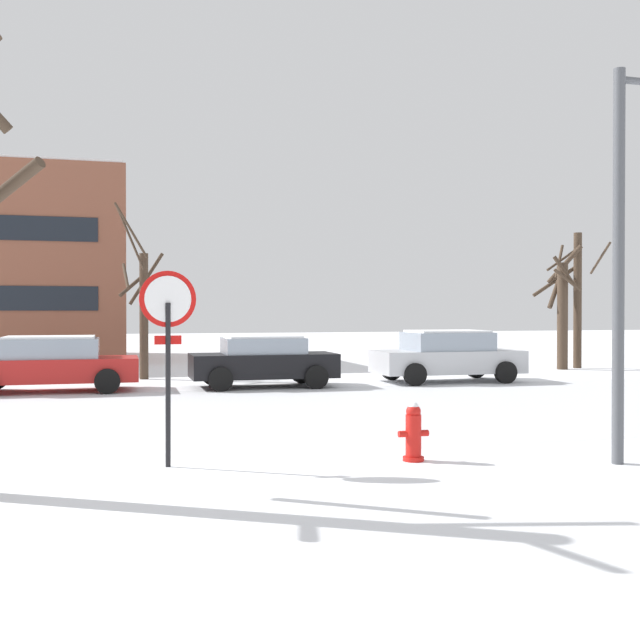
{
  "coord_description": "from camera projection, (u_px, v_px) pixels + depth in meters",
  "views": [
    {
      "loc": [
        -1.3,
        -11.93,
        2.11
      ],
      "look_at": [
        3.49,
        5.52,
        1.89
      ],
      "focal_mm": 43.56,
      "sensor_mm": 36.0,
      "label": 1
    }
  ],
  "objects": [
    {
      "name": "stop_sign",
      "position": [
        168.0,
        329.0,
        10.4
      ],
      "size": [
        0.76,
        0.12,
        2.64
      ],
      "color": "black",
      "rests_on": "ground"
    },
    {
      "name": "tree_far_mid",
      "position": [
        562.0,
        307.0,
        27.8
      ],
      "size": [
        1.65,
        1.64,
        4.5
      ],
      "color": "#423326",
      "rests_on": "ground"
    },
    {
      "name": "ground_plane",
      "position": [
        196.0,
        448.0,
        11.88
      ],
      "size": [
        120.0,
        120.0,
        0.0
      ],
      "primitive_type": "plane",
      "color": "white"
    },
    {
      "name": "tree_far_left",
      "position": [
        142.0,
        306.0,
        23.77
      ],
      "size": [
        1.54,
        1.67,
        5.38
      ],
      "color": "#423326",
      "rests_on": "ground"
    },
    {
      "name": "parked_car_red",
      "position": [
        50.0,
        363.0,
        20.08
      ],
      "size": [
        4.44,
        2.08,
        1.45
      ],
      "color": "red",
      "rests_on": "ground"
    },
    {
      "name": "building_far_left",
      "position": [
        0.0,
        269.0,
        32.69
      ],
      "size": [
        10.14,
        10.19,
        7.76
      ],
      "color": "brown",
      "rests_on": "ground"
    },
    {
      "name": "tree_far_right",
      "position": [
        577.0,
        295.0,
        28.43
      ],
      "size": [
        2.04,
        2.02,
        4.95
      ],
      "color": "#423326",
      "rests_on": "ground"
    },
    {
      "name": "parked_car_silver",
      "position": [
        447.0,
        356.0,
        22.94
      ],
      "size": [
        4.32,
        2.16,
        1.52
      ],
      "color": "silver",
      "rests_on": "ground"
    },
    {
      "name": "fire_hydrant",
      "position": [
        413.0,
        431.0,
        10.85
      ],
      "size": [
        0.44,
        0.3,
        0.82
      ],
      "color": "red",
      "rests_on": "ground"
    },
    {
      "name": "parked_car_black",
      "position": [
        263.0,
        361.0,
        21.33
      ],
      "size": [
        3.97,
        1.99,
        1.42
      ],
      "color": "black",
      "rests_on": "ground"
    },
    {
      "name": "road_surface",
      "position": [
        175.0,
        416.0,
        15.49
      ],
      "size": [
        80.0,
        9.49,
        0.0
      ],
      "color": "silver",
      "rests_on": "ground"
    }
  ]
}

